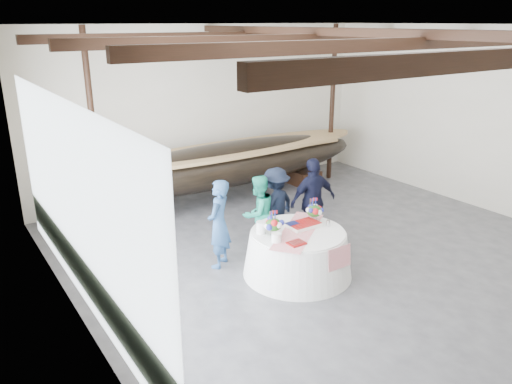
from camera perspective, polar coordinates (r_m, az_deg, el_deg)
floor at (r=10.07m, az=11.67°, el=-8.46°), size 10.00×12.00×0.01m
wall_back at (r=13.97m, az=-5.60°, el=9.34°), size 10.00×0.02×4.50m
wall_left at (r=6.72m, az=-18.47°, el=-2.26°), size 0.02×12.00×4.50m
ceiling at (r=8.97m, az=13.67°, el=18.02°), size 10.00×12.00×0.01m
pavilion_structure at (r=9.56m, az=9.71°, el=15.32°), size 9.80×11.76×4.50m
open_bay at (r=7.79m, az=-19.87°, el=-2.84°), size 0.03×7.00×3.20m
longboat_display at (r=13.19m, az=-3.06°, el=3.25°), size 8.35×1.67×1.57m
banquet_table at (r=9.48m, az=4.78°, el=-6.93°), size 2.06×2.06×0.88m
tabletop_items at (r=9.33m, az=4.32°, el=-3.40°), size 1.85×1.58×0.40m
guest_woman_blue at (r=9.61m, az=-4.26°, el=-3.64°), size 0.76×0.74×1.76m
guest_woman_teal at (r=10.26m, az=0.25°, el=-2.49°), size 0.89×0.75×1.63m
guest_man_left at (r=10.64m, az=2.22°, el=-1.58°), size 1.21×0.90×1.67m
guest_man_right at (r=10.71m, az=6.53°, el=-0.98°), size 1.14×0.57×1.87m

